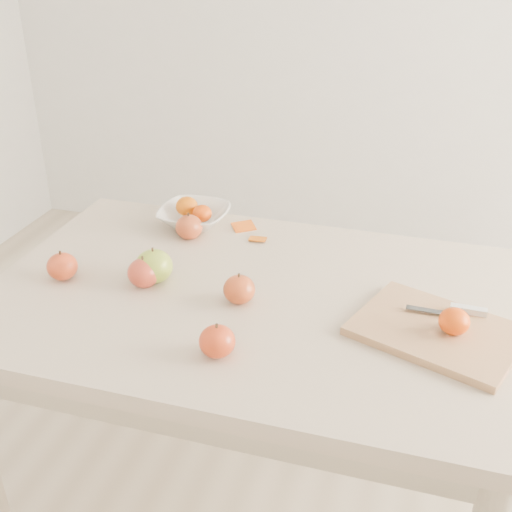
# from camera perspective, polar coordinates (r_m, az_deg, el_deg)

# --- Properties ---
(table) EXTENTS (1.20, 0.80, 0.75)m
(table) POSITION_cam_1_polar(r_m,az_deg,el_deg) (1.52, -0.54, -6.50)
(table) COLOR #C9B198
(table) RESTS_ON ground
(cutting_board) EXTENTS (0.38, 0.33, 0.02)m
(cutting_board) POSITION_cam_1_polar(r_m,az_deg,el_deg) (1.37, 15.76, -6.45)
(cutting_board) COLOR tan
(cutting_board) RESTS_ON table
(board_tangerine) EXTENTS (0.06, 0.06, 0.05)m
(board_tangerine) POSITION_cam_1_polar(r_m,az_deg,el_deg) (1.34, 17.21, -5.57)
(board_tangerine) COLOR #D63F07
(board_tangerine) RESTS_ON cutting_board
(fruit_bowl) EXTENTS (0.19, 0.19, 0.05)m
(fruit_bowl) POSITION_cam_1_polar(r_m,az_deg,el_deg) (1.79, -5.51, 3.55)
(fruit_bowl) COLOR white
(fruit_bowl) RESTS_ON table
(bowl_tangerine_near) EXTENTS (0.06, 0.06, 0.05)m
(bowl_tangerine_near) POSITION_cam_1_polar(r_m,az_deg,el_deg) (1.80, -6.17, 4.42)
(bowl_tangerine_near) COLOR orange
(bowl_tangerine_near) RESTS_ON fruit_bowl
(bowl_tangerine_far) EXTENTS (0.05, 0.05, 0.05)m
(bowl_tangerine_far) POSITION_cam_1_polar(r_m,az_deg,el_deg) (1.76, -4.81, 3.80)
(bowl_tangerine_far) COLOR #E73F08
(bowl_tangerine_far) RESTS_ON fruit_bowl
(orange_peel_a) EXTENTS (0.07, 0.07, 0.01)m
(orange_peel_a) POSITION_cam_1_polar(r_m,az_deg,el_deg) (1.76, -1.10, 2.52)
(orange_peel_a) COLOR #D0520E
(orange_peel_a) RESTS_ON table
(orange_peel_b) EXTENTS (0.05, 0.04, 0.01)m
(orange_peel_b) POSITION_cam_1_polar(r_m,az_deg,el_deg) (1.70, 0.15, 1.46)
(orange_peel_b) COLOR orange
(orange_peel_b) RESTS_ON table
(paring_knife) EXTENTS (0.17, 0.05, 0.01)m
(paring_knife) POSITION_cam_1_polar(r_m,az_deg,el_deg) (1.42, 17.83, -4.60)
(paring_knife) COLOR white
(paring_knife) RESTS_ON cutting_board
(apple_green) EXTENTS (0.09, 0.09, 0.08)m
(apple_green) POSITION_cam_1_polar(r_m,az_deg,el_deg) (1.51, -9.07, -0.90)
(apple_green) COLOR olive
(apple_green) RESTS_ON table
(apple_red_d) EXTENTS (0.07, 0.07, 0.07)m
(apple_red_d) POSITION_cam_1_polar(r_m,az_deg,el_deg) (1.57, -16.85, -0.89)
(apple_red_d) COLOR #A42D1D
(apple_red_d) RESTS_ON table
(apple_red_c) EXTENTS (0.07, 0.07, 0.06)m
(apple_red_c) POSITION_cam_1_polar(r_m,az_deg,el_deg) (1.25, -3.47, -7.58)
(apple_red_c) COLOR maroon
(apple_red_c) RESTS_ON table
(apple_red_e) EXTENTS (0.07, 0.07, 0.06)m
(apple_red_e) POSITION_cam_1_polar(r_m,az_deg,el_deg) (1.41, -1.50, -2.99)
(apple_red_e) COLOR #9A1E0B
(apple_red_e) RESTS_ON table
(apple_red_b) EXTENTS (0.08, 0.08, 0.07)m
(apple_red_b) POSITION_cam_1_polar(r_m,az_deg,el_deg) (1.50, -9.94, -1.48)
(apple_red_b) COLOR maroon
(apple_red_b) RESTS_ON table
(apple_red_a) EXTENTS (0.07, 0.07, 0.07)m
(apple_red_a) POSITION_cam_1_polar(r_m,az_deg,el_deg) (1.70, -5.97, 2.57)
(apple_red_a) COLOR maroon
(apple_red_a) RESTS_ON table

